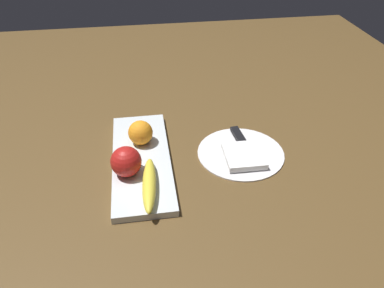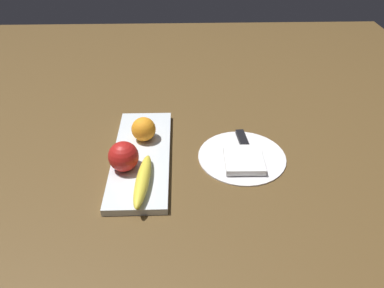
# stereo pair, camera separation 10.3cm
# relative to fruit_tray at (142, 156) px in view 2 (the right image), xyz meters

# --- Properties ---
(ground_plane) EXTENTS (2.40, 2.40, 0.00)m
(ground_plane) POSITION_rel_fruit_tray_xyz_m (0.04, -0.04, -0.01)
(ground_plane) COLOR brown
(fruit_tray) EXTENTS (0.43, 0.16, 0.02)m
(fruit_tray) POSITION_rel_fruit_tray_xyz_m (0.00, 0.00, 0.00)
(fruit_tray) COLOR silver
(fruit_tray) RESTS_ON ground_plane
(apple) EXTENTS (0.08, 0.08, 0.08)m
(apple) POSITION_rel_fruit_tray_xyz_m (0.06, -0.04, 0.05)
(apple) COLOR #B41C18
(apple) RESTS_ON fruit_tray
(banana) EXTENTS (0.20, 0.05, 0.03)m
(banana) POSITION_rel_fruit_tray_xyz_m (0.13, 0.02, 0.03)
(banana) COLOR yellow
(banana) RESTS_ON fruit_tray
(orange_near_apple) EXTENTS (0.07, 0.07, 0.07)m
(orange_near_apple) POSITION_rel_fruit_tray_xyz_m (-0.07, 0.00, 0.05)
(orange_near_apple) COLOR orange
(orange_near_apple) RESTS_ON fruit_tray
(dinner_plate) EXTENTS (0.25, 0.25, 0.01)m
(dinner_plate) POSITION_rel_fruit_tray_xyz_m (0.00, 0.28, -0.01)
(dinner_plate) COLOR white
(dinner_plate) RESTS_ON ground_plane
(folded_napkin) EXTENTS (0.12, 0.11, 0.02)m
(folded_napkin) POSITION_rel_fruit_tray_xyz_m (0.03, 0.28, 0.01)
(folded_napkin) COLOR white
(folded_napkin) RESTS_ON dinner_plate
(knife) EXTENTS (0.18, 0.04, 0.01)m
(knife) POSITION_rel_fruit_tray_xyz_m (-0.05, 0.30, 0.00)
(knife) COLOR silver
(knife) RESTS_ON dinner_plate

